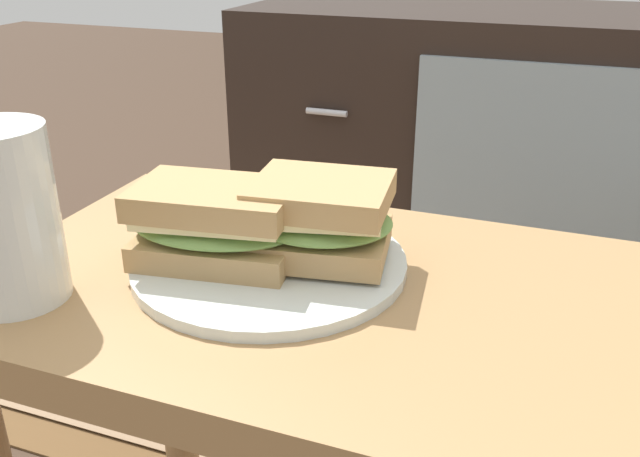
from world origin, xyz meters
name	(u,v)px	position (x,y,z in m)	size (l,w,h in m)	color
side_table	(310,371)	(0.00, 0.00, 0.37)	(0.56, 0.36, 0.46)	#A37A4C
tv_cabinet	(481,152)	(0.02, 0.95, 0.29)	(0.96, 0.46, 0.58)	black
area_rug	(199,336)	(-0.43, 0.50, 0.00)	(1.20, 0.73, 0.01)	brown
plate	(270,263)	(-0.04, 0.01, 0.47)	(0.24, 0.24, 0.01)	silver
sandwich_front	(216,224)	(-0.08, -0.01, 0.50)	(0.16, 0.11, 0.07)	tan
sandwich_back	(321,218)	(0.00, 0.03, 0.51)	(0.14, 0.12, 0.07)	tan
beer_glass	(4,219)	(-0.21, -0.11, 0.53)	(0.08, 0.08, 0.14)	silver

